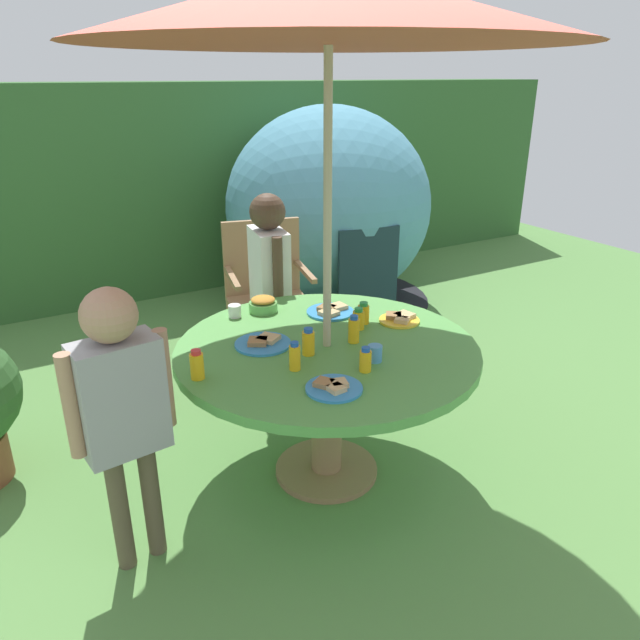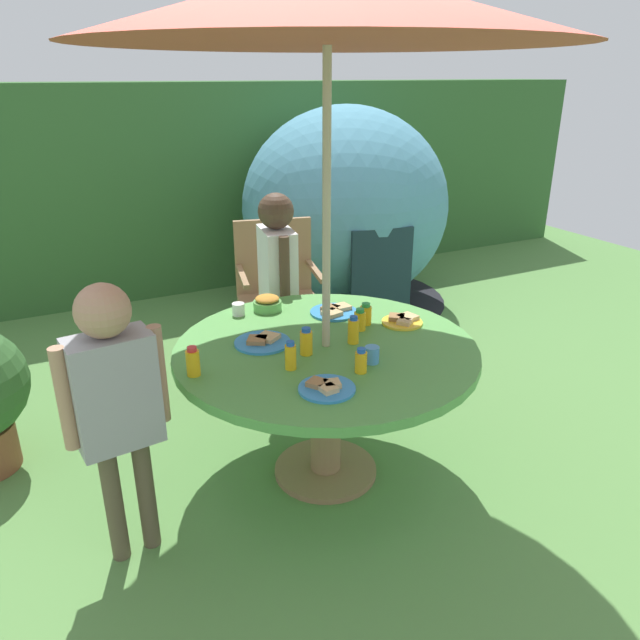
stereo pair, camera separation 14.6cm
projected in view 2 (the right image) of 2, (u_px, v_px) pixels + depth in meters
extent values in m
cube|color=#548442|center=(325.00, 473.00, 3.01)|extent=(10.00, 10.00, 0.02)
cube|color=#33602D|center=(157.00, 189.00, 5.35)|extent=(9.00, 0.70, 1.78)
cylinder|color=#93704C|center=(325.00, 469.00, 3.00)|extent=(0.50, 0.50, 0.03)
cylinder|color=#93704C|center=(326.00, 415.00, 2.88)|extent=(0.15, 0.15, 0.65)
cylinder|color=#519E47|center=(326.00, 350.00, 2.75)|extent=(1.38, 1.38, 0.04)
cylinder|color=#B7AD8C|center=(326.00, 258.00, 2.58)|extent=(0.04, 0.04, 2.21)
cone|color=#CC4C3F|center=(327.00, 4.00, 2.21)|extent=(1.95, 1.95, 0.27)
cylinder|color=#93704C|center=(250.00, 352.00, 3.80)|extent=(0.04, 0.04, 0.41)
cylinder|color=#93704C|center=(323.00, 345.00, 3.91)|extent=(0.04, 0.04, 0.41)
cylinder|color=#93704C|center=(242.00, 326.00, 4.20)|extent=(0.04, 0.04, 0.41)
cylinder|color=#93704C|center=(308.00, 320.00, 4.30)|extent=(0.04, 0.04, 0.41)
cube|color=#93704C|center=(280.00, 304.00, 3.97)|extent=(0.61, 0.58, 0.04)
cube|color=#93704C|center=(273.00, 256.00, 4.06)|extent=(0.51, 0.16, 0.50)
cube|color=#93704C|center=(242.00, 276.00, 3.83)|extent=(0.15, 0.47, 0.03)
cube|color=#93704C|center=(315.00, 270.00, 3.94)|extent=(0.15, 0.47, 0.03)
ellipsoid|color=teal|center=(345.00, 207.00, 4.98)|extent=(1.93, 1.83, 1.62)
cylinder|color=black|center=(344.00, 299.00, 5.29)|extent=(1.98, 1.98, 0.01)
cube|color=#1A313A|center=(381.00, 277.00, 4.44)|extent=(0.48, 0.10, 0.73)
cylinder|color=#3F3F47|center=(277.00, 341.00, 3.80)|extent=(0.08, 0.08, 0.55)
cylinder|color=#3F3F47|center=(282.00, 350.00, 3.68)|extent=(0.08, 0.08, 0.55)
cube|color=white|center=(277.00, 268.00, 3.55)|extent=(0.23, 0.34, 0.46)
cylinder|color=#4C3828|center=(271.00, 256.00, 3.69)|extent=(0.06, 0.06, 0.42)
cylinder|color=#4C3828|center=(285.00, 273.00, 3.38)|extent=(0.06, 0.06, 0.42)
sphere|color=#4C3828|center=(276.00, 211.00, 3.42)|extent=(0.21, 0.21, 0.21)
cylinder|color=brown|center=(114.00, 504.00, 2.38)|extent=(0.07, 0.07, 0.53)
cylinder|color=brown|center=(146.00, 492.00, 2.45)|extent=(0.07, 0.07, 0.53)
cube|color=#99999E|center=(114.00, 391.00, 2.23)|extent=(0.32, 0.20, 0.44)
cylinder|color=tan|center=(65.00, 399.00, 2.13)|extent=(0.06, 0.06, 0.40)
cylinder|color=tan|center=(159.00, 374.00, 2.31)|extent=(0.06, 0.06, 0.40)
sphere|color=tan|center=(103.00, 311.00, 2.11)|extent=(0.20, 0.20, 0.20)
cylinder|color=#66B259|center=(267.00, 305.00, 3.14)|extent=(0.15, 0.15, 0.05)
ellipsoid|color=gold|center=(267.00, 299.00, 3.13)|extent=(0.13, 0.13, 0.04)
cylinder|color=#338CD8|center=(327.00, 389.00, 2.35)|extent=(0.23, 0.23, 0.01)
cube|color=tan|center=(332.00, 384.00, 2.35)|extent=(0.08, 0.08, 0.02)
cube|color=#9E7547|center=(317.00, 383.00, 2.36)|extent=(0.09, 0.09, 0.02)
cube|color=tan|center=(329.00, 389.00, 2.32)|extent=(0.07, 0.07, 0.02)
cylinder|color=#338CD8|center=(334.00, 312.00, 3.10)|extent=(0.25, 0.25, 0.01)
cube|color=tan|center=(342.00, 307.00, 3.13)|extent=(0.09, 0.09, 0.02)
cube|color=#9E7547|center=(330.00, 308.00, 3.11)|extent=(0.11, 0.11, 0.02)
cube|color=tan|center=(332.00, 313.00, 3.05)|extent=(0.10, 0.10, 0.02)
cylinder|color=#338CD8|center=(262.00, 342.00, 2.76)|extent=(0.26, 0.26, 0.01)
cube|color=tan|center=(268.00, 337.00, 2.77)|extent=(0.12, 0.12, 0.02)
cube|color=#9E7547|center=(257.00, 340.00, 2.74)|extent=(0.12, 0.12, 0.02)
cylinder|color=yellow|center=(402.00, 322.00, 2.98)|extent=(0.20, 0.20, 0.01)
cube|color=tan|center=(408.00, 317.00, 3.00)|extent=(0.10, 0.10, 0.02)
cube|color=#9E7547|center=(397.00, 317.00, 3.00)|extent=(0.11, 0.11, 0.02)
cube|color=tan|center=(405.00, 322.00, 2.94)|extent=(0.09, 0.09, 0.02)
cylinder|color=yellow|center=(360.00, 321.00, 2.89)|extent=(0.06, 0.06, 0.09)
cylinder|color=green|center=(360.00, 311.00, 2.87)|extent=(0.04, 0.04, 0.02)
cylinder|color=yellow|center=(361.00, 362.00, 2.48)|extent=(0.05, 0.05, 0.09)
cylinder|color=blue|center=(361.00, 350.00, 2.46)|extent=(0.04, 0.04, 0.02)
cylinder|color=yellow|center=(306.00, 343.00, 2.64)|extent=(0.06, 0.06, 0.11)
cylinder|color=blue|center=(306.00, 330.00, 2.61)|extent=(0.04, 0.04, 0.02)
cylinder|color=yellow|center=(193.00, 363.00, 2.45)|extent=(0.06, 0.06, 0.11)
cylinder|color=red|center=(192.00, 349.00, 2.43)|extent=(0.04, 0.04, 0.02)
cylinder|color=yellow|center=(353.00, 331.00, 2.75)|extent=(0.05, 0.05, 0.11)
cylinder|color=blue|center=(354.00, 318.00, 2.72)|extent=(0.04, 0.04, 0.02)
cylinder|color=yellow|center=(291.00, 357.00, 2.50)|extent=(0.05, 0.05, 0.11)
cylinder|color=blue|center=(290.00, 343.00, 2.48)|extent=(0.03, 0.03, 0.02)
cylinder|color=yellow|center=(366.00, 315.00, 2.96)|extent=(0.06, 0.06, 0.09)
cylinder|color=green|center=(366.00, 305.00, 2.93)|extent=(0.04, 0.04, 0.02)
cylinder|color=#4C99D8|center=(372.00, 355.00, 2.57)|extent=(0.06, 0.06, 0.07)
cylinder|color=white|center=(238.00, 309.00, 3.07)|extent=(0.06, 0.06, 0.06)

